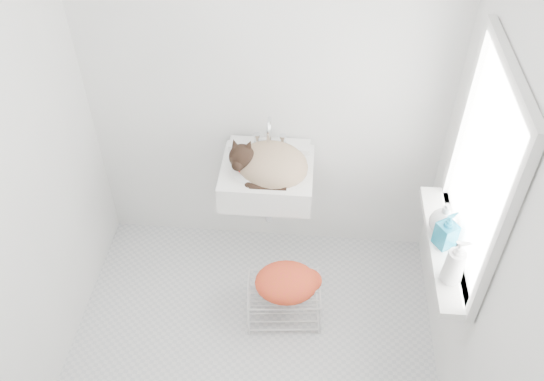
# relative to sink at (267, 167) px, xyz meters

# --- Properties ---
(floor) EXTENTS (2.20, 2.00, 0.02)m
(floor) POSITION_rel_sink_xyz_m (-0.03, -0.74, -0.85)
(floor) COLOR silver
(floor) RESTS_ON ground
(back_wall) EXTENTS (2.20, 0.02, 2.50)m
(back_wall) POSITION_rel_sink_xyz_m (-0.03, 0.26, 0.40)
(back_wall) COLOR white
(back_wall) RESTS_ON ground
(right_wall) EXTENTS (0.02, 2.00, 2.50)m
(right_wall) POSITION_rel_sink_xyz_m (1.07, -0.74, 0.40)
(right_wall) COLOR white
(right_wall) RESTS_ON ground
(left_wall) EXTENTS (0.02, 2.00, 2.50)m
(left_wall) POSITION_rel_sink_xyz_m (-1.13, -0.74, 0.40)
(left_wall) COLOR white
(left_wall) RESTS_ON ground
(window_glass) EXTENTS (0.01, 0.80, 1.00)m
(window_glass) POSITION_rel_sink_xyz_m (1.05, -0.54, 0.50)
(window_glass) COLOR white
(window_glass) RESTS_ON right_wall
(window_frame) EXTENTS (0.04, 0.90, 1.10)m
(window_frame) POSITION_rel_sink_xyz_m (1.04, -0.54, 0.50)
(window_frame) COLOR white
(window_frame) RESTS_ON right_wall
(windowsill) EXTENTS (0.16, 0.88, 0.04)m
(windowsill) POSITION_rel_sink_xyz_m (0.98, -0.54, -0.02)
(windowsill) COLOR white
(windowsill) RESTS_ON right_wall
(sink) EXTENTS (0.55, 0.48, 0.22)m
(sink) POSITION_rel_sink_xyz_m (0.00, 0.00, 0.00)
(sink) COLOR white
(sink) RESTS_ON back_wall
(faucet) EXTENTS (0.20, 0.14, 0.20)m
(faucet) POSITION_rel_sink_xyz_m (-0.00, 0.18, 0.14)
(faucet) COLOR silver
(faucet) RESTS_ON sink
(cat) EXTENTS (0.50, 0.44, 0.28)m
(cat) POSITION_rel_sink_xyz_m (0.01, -0.02, 0.04)
(cat) COLOR tan
(cat) RESTS_ON sink
(wire_rack) EXTENTS (0.46, 0.35, 0.26)m
(wire_rack) POSITION_rel_sink_xyz_m (0.14, -0.43, -0.70)
(wire_rack) COLOR silver
(wire_rack) RESTS_ON floor
(towel) EXTENTS (0.41, 0.30, 0.16)m
(towel) POSITION_rel_sink_xyz_m (0.15, -0.46, -0.56)
(towel) COLOR #C87E00
(towel) RESTS_ON wire_rack
(bottle_a) EXTENTS (0.09, 0.09, 0.23)m
(bottle_a) POSITION_rel_sink_xyz_m (0.97, -0.78, 0.00)
(bottle_a) COLOR white
(bottle_a) RESTS_ON windowsill
(bottle_b) EXTENTS (0.13, 0.13, 0.21)m
(bottle_b) POSITION_rel_sink_xyz_m (0.97, -0.54, 0.00)
(bottle_b) COLOR #137292
(bottle_b) RESTS_ON windowsill
(bottle_c) EXTENTS (0.15, 0.15, 0.19)m
(bottle_c) POSITION_rel_sink_xyz_m (0.97, -0.44, 0.00)
(bottle_c) COLOR white
(bottle_c) RESTS_ON windowsill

